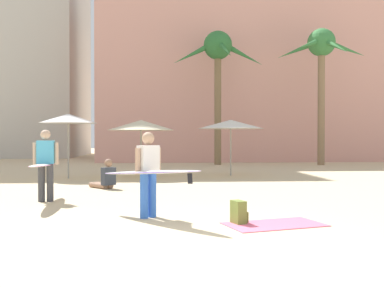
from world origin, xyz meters
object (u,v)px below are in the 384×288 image
Objects in this scene: beach_towel at (274,224)px; person_mid_center at (44,163)px; cafe_umbrella_4 at (231,124)px; cafe_umbrella_5 at (141,125)px; palm_tree_left at (322,54)px; person_far_right at (148,171)px; person_near_left at (105,178)px; palm_tree_far_left at (218,57)px; cafe_umbrella_2 at (68,119)px; backpack at (239,213)px.

person_mid_center is at bearing 146.12° from beach_towel.
cafe_umbrella_4 is 3.61m from cafe_umbrella_5.
palm_tree_left is 19.62m from person_far_right.
person_mid_center is at bearing -130.33° from palm_tree_left.
person_near_left is at bearing -134.06° from palm_tree_left.
person_mid_center is (-2.05, -6.82, -1.10)m from cafe_umbrella_5.
person_near_left reaches higher than beach_towel.
palm_tree_far_left is 11.41m from cafe_umbrella_2.
palm_tree_far_left reaches higher than backpack.
palm_tree_left is 2.89× the size of cafe_umbrella_4.
palm_tree_left is at bearing 36.14° from cafe_umbrella_5.
cafe_umbrella_4 is (-6.23, -6.79, -4.13)m from palm_tree_left.
cafe_umbrella_2 is at bearing 97.70° from backpack.
cafe_umbrella_2 is 5.82× the size of backpack.
person_far_right is (-3.13, -9.61, -1.18)m from cafe_umbrella_4.
person_near_left is (-0.94, -3.95, -1.72)m from cafe_umbrella_5.
person_near_left is at bearing 97.87° from backpack.
cafe_umbrella_2 is (-12.53, -7.57, -3.95)m from palm_tree_left.
cafe_umbrella_5 is at bearing -174.04° from cafe_umbrella_4.
cafe_umbrella_5 is 4.41m from person_near_left.
backpack is (-1.99, -17.79, -5.94)m from palm_tree_far_left.
cafe_umbrella_5 is at bearing 82.78° from backpack.
person_mid_center is (-5.65, -7.19, -1.15)m from cafe_umbrella_4.
person_mid_center is (-2.51, 2.42, 0.03)m from person_far_right.
person_near_left is at bearing -112.96° from palm_tree_far_left.
cafe_umbrella_2 is 10.83m from backpack.
palm_tree_far_left is 5.78m from palm_tree_left.
cafe_umbrella_5 is (-3.59, -0.37, -0.05)m from cafe_umbrella_4.
beach_towel is at bearing -30.45° from backpack.
palm_tree_left is (5.74, -0.74, 0.07)m from palm_tree_far_left.
person_near_left is (-10.76, -11.12, -5.90)m from palm_tree_left.
backpack is 5.21m from person_mid_center.
backpack is at bearing 167.13° from person_near_left.
person_mid_center is (-1.11, -2.87, 0.62)m from person_near_left.
person_far_right is at bearing 139.09° from backpack.
palm_tree_far_left is 2.90× the size of cafe_umbrella_5.
cafe_umbrella_5 reaches higher than person_mid_center.
cafe_umbrella_2 reaches higher than beach_towel.
palm_tree_left is 4.46× the size of beach_towel.
cafe_umbrella_2 is 1.08× the size of person_far_right.
cafe_umbrella_4 is at bearing 62.52° from backpack.
person_near_left is (-3.64, 6.06, 0.31)m from beach_towel.
cafe_umbrella_4 is (-0.49, -7.53, -4.06)m from palm_tree_far_left.
palm_tree_left is 3.13× the size of cafe_umbrella_2.
palm_tree_left is at bearing 46.47° from backpack.
person_far_right is (-9.36, -16.41, -5.31)m from palm_tree_left.
person_mid_center is at bearing 118.90° from person_near_left.
cafe_umbrella_2 is 2.75m from cafe_umbrella_5.
palm_tree_far_left reaches higher than person_far_right.
palm_tree_left is 12.86m from cafe_umbrella_5.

